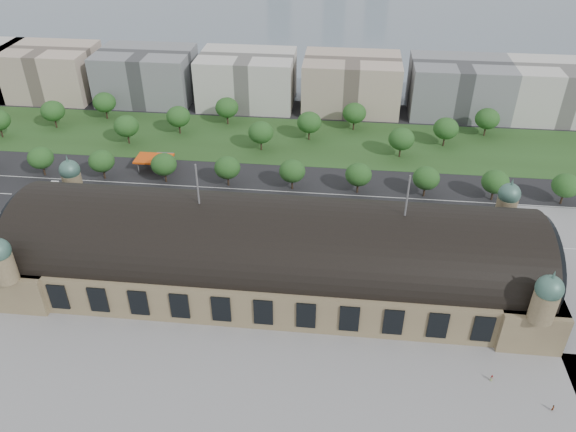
# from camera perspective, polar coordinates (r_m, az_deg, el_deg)

# --- Properties ---
(ground) EXTENTS (900.00, 900.00, 0.00)m
(ground) POSITION_cam_1_polar(r_m,az_deg,el_deg) (165.32, -1.45, -6.60)
(ground) COLOR black
(ground) RESTS_ON ground
(station) EXTENTS (150.00, 48.40, 44.30)m
(station) POSITION_cam_1_polar(r_m,az_deg,el_deg) (158.88, -1.50, -3.77)
(station) COLOR #867653
(station) RESTS_ON ground
(plaza_south) EXTENTS (190.00, 48.00, 0.12)m
(plaza_south) POSITION_cam_1_polar(r_m,az_deg,el_deg) (134.22, 0.48, -19.06)
(plaza_south) COLOR gray
(plaza_south) RESTS_ON ground
(road_slab) EXTENTS (260.00, 26.00, 0.10)m
(road_slab) POSITION_cam_1_polar(r_m,az_deg,el_deg) (198.45, -5.77, 0.89)
(road_slab) COLOR black
(road_slab) RESTS_ON ground
(grass_belt) EXTENTS (300.00, 45.00, 0.10)m
(grass_belt) POSITION_cam_1_polar(r_m,az_deg,el_deg) (244.92, -2.14, 7.76)
(grass_belt) COLOR #25441B
(grass_belt) RESTS_ON ground
(petrol_station) EXTENTS (14.00, 13.00, 5.05)m
(petrol_station) POSITION_cam_1_polar(r_m,az_deg,el_deg) (228.27, -12.91, 5.68)
(petrol_station) COLOR #DA480C
(petrol_station) RESTS_ON ground
(lake) EXTENTS (700.00, 320.00, 0.08)m
(lake) POSITION_cam_1_polar(r_m,az_deg,el_deg) (436.61, 3.88, 19.40)
(lake) COLOR slate
(lake) RESTS_ON ground
(office_1) EXTENTS (45.00, 32.00, 24.00)m
(office_1) POSITION_cam_1_polar(r_m,az_deg,el_deg) (312.01, -23.10, 13.33)
(office_1) COLOR #BCA794
(office_1) RESTS_ON ground
(office_2) EXTENTS (45.00, 32.00, 24.00)m
(office_2) POSITION_cam_1_polar(r_m,az_deg,el_deg) (291.69, -14.17, 13.68)
(office_2) COLOR gray
(office_2) RESTS_ON ground
(office_3) EXTENTS (45.00, 32.00, 24.00)m
(office_3) POSITION_cam_1_polar(r_m,az_deg,el_deg) (278.95, -4.17, 13.68)
(office_3) COLOR beige
(office_3) RESTS_ON ground
(office_4) EXTENTS (45.00, 32.00, 24.00)m
(office_4) POSITION_cam_1_polar(r_m,az_deg,el_deg) (274.85, 6.44, 13.25)
(office_4) COLOR #BCA794
(office_4) RESTS_ON ground
(office_5) EXTENTS (45.00, 32.00, 24.00)m
(office_5) POSITION_cam_1_polar(r_m,az_deg,el_deg) (279.77, 16.96, 12.39)
(office_5) COLOR gray
(office_5) RESTS_ON ground
(office_6) EXTENTS (45.00, 32.00, 24.00)m
(office_6) POSITION_cam_1_polar(r_m,az_deg,el_deg) (291.56, 25.81, 11.35)
(office_6) COLOR beige
(office_6) RESTS_ON ground
(tree_row_1) EXTENTS (9.60, 9.60, 11.52)m
(tree_row_1) POSITION_cam_1_polar(r_m,az_deg,el_deg) (233.40, -23.84, 5.42)
(tree_row_1) COLOR #2D2116
(tree_row_1) RESTS_ON ground
(tree_row_2) EXTENTS (9.60, 9.60, 11.52)m
(tree_row_2) POSITION_cam_1_polar(r_m,az_deg,el_deg) (222.69, -18.42, 5.32)
(tree_row_2) COLOR #2D2116
(tree_row_2) RESTS_ON ground
(tree_row_3) EXTENTS (9.60, 9.60, 11.52)m
(tree_row_3) POSITION_cam_1_polar(r_m,az_deg,el_deg) (214.16, -12.51, 5.15)
(tree_row_3) COLOR #2D2116
(tree_row_3) RESTS_ON ground
(tree_row_4) EXTENTS (9.60, 9.60, 11.52)m
(tree_row_4) POSITION_cam_1_polar(r_m,az_deg,el_deg) (208.05, -6.18, 4.90)
(tree_row_4) COLOR #2D2116
(tree_row_4) RESTS_ON ground
(tree_row_5) EXTENTS (9.60, 9.60, 11.52)m
(tree_row_5) POSITION_cam_1_polar(r_m,az_deg,el_deg) (204.60, 0.43, 4.58)
(tree_row_5) COLOR #2D2116
(tree_row_5) RESTS_ON ground
(tree_row_6) EXTENTS (9.60, 9.60, 11.52)m
(tree_row_6) POSITION_cam_1_polar(r_m,az_deg,el_deg) (203.93, 7.17, 4.20)
(tree_row_6) COLOR #2D2116
(tree_row_6) RESTS_ON ground
(tree_row_7) EXTENTS (9.60, 9.60, 11.52)m
(tree_row_7) POSITION_cam_1_polar(r_m,az_deg,el_deg) (206.07, 13.86, 3.75)
(tree_row_7) COLOR #2D2116
(tree_row_7) RESTS_ON ground
(tree_row_8) EXTENTS (9.60, 9.60, 11.52)m
(tree_row_8) POSITION_cam_1_polar(r_m,az_deg,el_deg) (210.94, 20.32, 3.28)
(tree_row_8) COLOR #2D2116
(tree_row_8) RESTS_ON ground
(tree_row_9) EXTENTS (9.60, 9.60, 11.52)m
(tree_row_9) POSITION_cam_1_polar(r_m,az_deg,el_deg) (218.35, 26.40, 2.79)
(tree_row_9) COLOR #2D2116
(tree_row_9) RESTS_ON ground
(tree_belt_1) EXTENTS (10.40, 10.40, 12.48)m
(tree_belt_1) POSITION_cam_1_polar(r_m,az_deg,el_deg) (273.32, -22.79, 9.82)
(tree_belt_1) COLOR #2D2116
(tree_belt_1) RESTS_ON ground
(tree_belt_2) EXTENTS (10.40, 10.40, 12.48)m
(tree_belt_2) POSITION_cam_1_polar(r_m,az_deg,el_deg) (274.95, -18.16, 10.92)
(tree_belt_2) COLOR #2D2116
(tree_belt_2) RESTS_ON ground
(tree_belt_3) EXTENTS (10.40, 10.40, 12.48)m
(tree_belt_3) POSITION_cam_1_polar(r_m,az_deg,el_deg) (247.45, -16.10, 8.77)
(tree_belt_3) COLOR #2D2116
(tree_belt_3) RESTS_ON ground
(tree_belt_4) EXTENTS (10.40, 10.40, 12.48)m
(tree_belt_4) POSITION_cam_1_polar(r_m,az_deg,el_deg) (251.56, -11.08, 9.89)
(tree_belt_4) COLOR #2D2116
(tree_belt_4) RESTS_ON ground
(tree_belt_5) EXTENTS (10.40, 10.40, 12.48)m
(tree_belt_5) POSITION_cam_1_polar(r_m,az_deg,el_deg) (257.57, -6.23, 10.89)
(tree_belt_5) COLOR #2D2116
(tree_belt_5) RESTS_ON ground
(tree_belt_6) EXTENTS (10.40, 10.40, 12.48)m
(tree_belt_6) POSITION_cam_1_polar(r_m,az_deg,el_deg) (232.68, -2.78, 8.49)
(tree_belt_6) COLOR #2D2116
(tree_belt_6) RESTS_ON ground
(tree_belt_7) EXTENTS (10.40, 10.40, 12.48)m
(tree_belt_7) POSITION_cam_1_polar(r_m,az_deg,el_deg) (241.57, 2.17, 9.49)
(tree_belt_7) COLOR #2D2116
(tree_belt_7) RESTS_ON ground
(tree_belt_8) EXTENTS (10.40, 10.40, 12.48)m
(tree_belt_8) POSITION_cam_1_polar(r_m,az_deg,el_deg) (252.15, 6.76, 10.35)
(tree_belt_8) COLOR #2D2116
(tree_belt_8) RESTS_ON ground
(tree_belt_9) EXTENTS (10.40, 10.40, 12.48)m
(tree_belt_9) POSITION_cam_1_polar(r_m,az_deg,el_deg) (231.40, 11.45, 7.68)
(tree_belt_9) COLOR #2D2116
(tree_belt_9) RESTS_ON ground
(tree_belt_10) EXTENTS (10.40, 10.40, 12.48)m
(tree_belt_10) POSITION_cam_1_polar(r_m,az_deg,el_deg) (244.80, 15.75, 8.56)
(tree_belt_10) COLOR #2D2116
(tree_belt_10) RESTS_ON ground
(tree_belt_11) EXTENTS (10.40, 10.40, 12.48)m
(tree_belt_11) POSITION_cam_1_polar(r_m,az_deg,el_deg) (259.46, 19.60, 9.29)
(tree_belt_11) COLOR #2D2116
(tree_belt_11) RESTS_ON ground
(traffic_car_1) EXTENTS (5.17, 2.35, 1.64)m
(traffic_car_1) POSITION_cam_1_polar(r_m,az_deg,el_deg) (217.51, -18.34, 2.62)
(traffic_car_1) COLOR #9A9FA3
(traffic_car_1) RESTS_ON ground
(traffic_car_2) EXTENTS (5.48, 2.74, 1.49)m
(traffic_car_2) POSITION_cam_1_polar(r_m,az_deg,el_deg) (211.54, -18.96, 1.54)
(traffic_car_2) COLOR black
(traffic_car_2) RESTS_ON ground
(traffic_car_3) EXTENTS (5.27, 2.20, 1.52)m
(traffic_car_3) POSITION_cam_1_polar(r_m,az_deg,el_deg) (204.80, -7.11, 2.18)
(traffic_car_3) COLOR maroon
(traffic_car_3) RESTS_ON ground
(traffic_car_4) EXTENTS (4.45, 2.26, 1.45)m
(traffic_car_4) POSITION_cam_1_polar(r_m,az_deg,el_deg) (194.70, 0.01, 0.63)
(traffic_car_4) COLOR #16243F
(traffic_car_4) RESTS_ON ground
(traffic_car_6) EXTENTS (5.16, 2.63, 1.40)m
(traffic_car_6) POSITION_cam_1_polar(r_m,az_deg,el_deg) (200.12, 22.61, -1.30)
(traffic_car_6) COLOR silver
(traffic_car_6) RESTS_ON ground
(parked_car_0) EXTENTS (4.81, 4.00, 1.55)m
(parked_car_0) POSITION_cam_1_polar(r_m,az_deg,el_deg) (199.13, -17.66, -0.31)
(parked_car_0) COLOR black
(parked_car_0) RESTS_ON ground
(parked_car_1) EXTENTS (6.22, 5.18, 1.58)m
(parked_car_1) POSITION_cam_1_polar(r_m,az_deg,el_deg) (194.68, -17.05, -1.03)
(parked_car_1) COLOR maroon
(parked_car_1) RESTS_ON ground
(parked_car_2) EXTENTS (5.15, 4.08, 1.40)m
(parked_car_2) POSITION_cam_1_polar(r_m,az_deg,el_deg) (198.86, -17.44, -0.34)
(parked_car_2) COLOR #172441
(parked_car_2) RESTS_ON ground
(parked_car_3) EXTENTS (4.28, 3.49, 1.37)m
(parked_car_3) POSITION_cam_1_polar(r_m,az_deg,el_deg) (189.00, -11.57, -1.29)
(parked_car_3) COLOR slate
(parked_car_3) RESTS_ON ground
(parked_car_4) EXTENTS (4.20, 3.22, 1.33)m
(parked_car_4) POSITION_cam_1_polar(r_m,az_deg,el_deg) (194.05, -15.30, -0.87)
(parked_car_4) COLOR silver
(parked_car_4) RESTS_ON ground
(parked_car_5) EXTENTS (5.08, 4.73, 1.33)m
(parked_car_5) POSITION_cam_1_polar(r_m,az_deg,el_deg) (189.55, -9.86, -0.97)
(parked_car_5) COLOR gray
(parked_car_5) RESTS_ON ground
(parked_car_6) EXTENTS (4.91, 4.11, 1.35)m
(parked_car_6) POSITION_cam_1_polar(r_m,az_deg,el_deg) (186.71, -8.01, -1.37)
(parked_car_6) COLOR black
(parked_car_6) RESTS_ON ground
(bus_west) EXTENTS (11.69, 3.42, 3.22)m
(bus_west) POSITION_cam_1_polar(r_m,az_deg,el_deg) (187.91, -0.74, -0.40)
(bus_west) COLOR red
(bus_west) RESTS_ON ground
(bus_mid) EXTENTS (12.75, 3.89, 3.50)m
(bus_mid) POSITION_cam_1_polar(r_m,az_deg,el_deg) (185.07, 3.68, -1.02)
(bus_mid) COLOR silver
(bus_mid) RESTS_ON ground
(bus_east) EXTENTS (13.14, 3.29, 3.65)m
(bus_east) POSITION_cam_1_polar(r_m,az_deg,el_deg) (185.81, 11.36, -1.51)
(bus_east) COLOR beige
(bus_east) RESTS_ON ground
(pedestrian_0) EXTENTS (0.89, 0.53, 1.80)m
(pedestrian_0) POSITION_cam_1_polar(r_m,az_deg,el_deg) (146.81, 19.98, -15.24)
(pedestrian_0) COLOR gray
(pedestrian_0) RESTS_ON ground
(pedestrian_1) EXTENTS (0.81, 0.77, 1.87)m
(pedestrian_1) POSITION_cam_1_polar(r_m,az_deg,el_deg) (145.97, 25.32, -17.24)
(pedestrian_1) COLOR gray
(pedestrian_1) RESTS_ON ground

